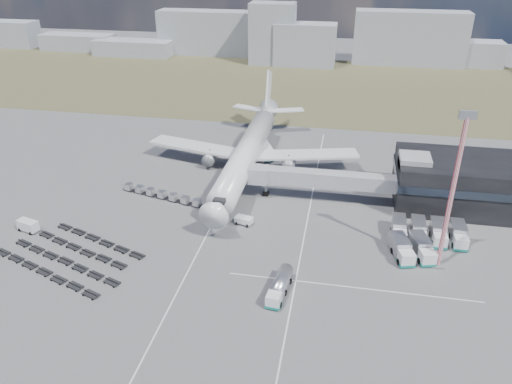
# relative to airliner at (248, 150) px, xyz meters

# --- Properties ---
(ground) EXTENTS (420.00, 420.00, 0.00)m
(ground) POSITION_rel_airliner_xyz_m (0.00, -32.38, -5.29)
(ground) COLOR #565659
(ground) RESTS_ON ground
(grass_strip) EXTENTS (420.00, 90.00, 0.01)m
(grass_strip) POSITION_rel_airliner_xyz_m (0.00, 77.62, -5.29)
(grass_strip) COLOR brown
(grass_strip) RESTS_ON ground
(lane_markings) EXTENTS (47.12, 110.00, 0.01)m
(lane_markings) POSITION_rel_airliner_xyz_m (9.77, -29.38, -5.29)
(lane_markings) COLOR silver
(lane_markings) RESTS_ON ground
(terminal) EXTENTS (30.40, 16.40, 11.00)m
(terminal) POSITION_rel_airliner_xyz_m (47.77, -8.41, -0.04)
(terminal) COLOR black
(terminal) RESTS_ON ground
(jet_bridge) EXTENTS (30.30, 3.80, 7.05)m
(jet_bridge) POSITION_rel_airliner_xyz_m (15.90, -11.95, -0.24)
(jet_bridge) COLOR #939399
(jet_bridge) RESTS_ON ground
(airliner) EXTENTS (51.59, 64.53, 17.62)m
(airliner) POSITION_rel_airliner_xyz_m (0.00, 0.00, 0.00)
(airliner) COLOR silver
(airliner) RESTS_ON ground
(skyline) EXTENTS (308.81, 27.48, 25.11)m
(skyline) POSITION_rel_airliner_xyz_m (-4.52, 119.67, 3.14)
(skyline) COLOR #9396A0
(skyline) RESTS_ON ground
(fuel_tanker) EXTENTS (3.32, 8.98, 2.84)m
(fuel_tanker) POSITION_rel_airliner_xyz_m (13.86, -44.04, -3.87)
(fuel_tanker) COLOR silver
(fuel_tanker) RESTS_ON ground
(pushback_tug) EXTENTS (3.69, 2.63, 1.49)m
(pushback_tug) POSITION_rel_airliner_xyz_m (4.00, -24.38, -4.54)
(pushback_tug) COLOR silver
(pushback_tug) RESTS_ON ground
(utility_van) EXTENTS (4.48, 2.93, 2.22)m
(utility_van) POSITION_rel_airliner_xyz_m (-35.51, -34.47, -4.18)
(utility_van) COLOR silver
(utility_van) RESTS_ON ground
(catering_truck) EXTENTS (5.35, 7.52, 3.19)m
(catering_truck) POSITION_rel_airliner_xyz_m (2.45, 8.48, -3.66)
(catering_truck) COLOR silver
(catering_truck) RESTS_ON ground
(service_trucks_near) EXTENTS (7.84, 8.72, 2.98)m
(service_trucks_near) POSITION_rel_airliner_xyz_m (34.93, -29.73, -3.67)
(service_trucks_near) COLOR silver
(service_trucks_near) RESTS_ON ground
(service_trucks_far) EXTENTS (13.07, 7.25, 2.90)m
(service_trucks_far) POSITION_rel_airliner_xyz_m (38.41, -23.38, -3.72)
(service_trucks_far) COLOR silver
(service_trucks_far) RESTS_ON ground
(uld_row) EXTENTS (19.39, 6.24, 1.52)m
(uld_row) POSITION_rel_airliner_xyz_m (-15.29, -17.27, -4.38)
(uld_row) COLOR black
(uld_row) RESTS_ON ground
(baggage_dollies) EXTENTS (27.06, 20.61, 0.67)m
(baggage_dollies) POSITION_rel_airliner_xyz_m (-23.33, -40.90, -4.96)
(baggage_dollies) COLOR black
(baggage_dollies) RESTS_ON ground
(floodlight_mast) EXTENTS (2.58, 2.11, 27.32)m
(floodlight_mast) POSITION_rel_airliner_xyz_m (39.16, -31.75, 8.40)
(floodlight_mast) COLOR red
(floodlight_mast) RESTS_ON ground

